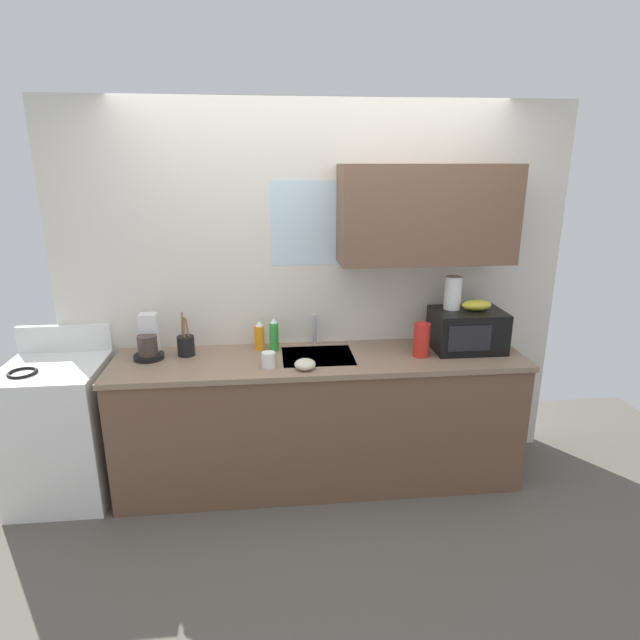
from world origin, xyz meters
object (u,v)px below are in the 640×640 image
at_px(dish_soap_bottle_orange, 259,336).
at_px(stove_range, 61,431).
at_px(utensil_crock, 186,345).
at_px(banana_bunch, 477,305).
at_px(cereal_canister, 422,340).
at_px(microwave, 467,330).
at_px(small_bowl, 305,364).
at_px(dish_soap_bottle_green, 274,335).
at_px(paper_towel_roll, 453,293).
at_px(mug_white, 269,360).
at_px(coffee_maker, 149,342).

bearing_deg(dish_soap_bottle_orange, stove_range, -172.00).
bearing_deg(stove_range, utensil_crock, 8.17).
bearing_deg(utensil_crock, banana_bunch, -2.09).
bearing_deg(cereal_canister, banana_bunch, 14.38).
bearing_deg(microwave, banana_bunch, 1.77).
relative_size(banana_bunch, cereal_canister, 0.91).
height_order(dish_soap_bottle_orange, small_bowl, dish_soap_bottle_orange).
distance_m(dish_soap_bottle_green, dish_soap_bottle_orange, 0.10).
bearing_deg(dish_soap_bottle_green, paper_towel_roll, -2.95).
xyz_separation_m(dish_soap_bottle_green, dish_soap_bottle_orange, (-0.10, 0.02, -0.01)).
height_order(stove_range, paper_towel_roll, paper_towel_roll).
relative_size(microwave, utensil_crock, 1.56).
bearing_deg(dish_soap_bottle_orange, paper_towel_roll, -3.75).
height_order(dish_soap_bottle_green, cereal_canister, dish_soap_bottle_green).
relative_size(dish_soap_bottle_green, utensil_crock, 0.76).
distance_m(microwave, small_bowl, 1.14).
bearing_deg(banana_bunch, cereal_canister, -165.62).
xyz_separation_m(paper_towel_roll, mug_white, (-1.23, -0.24, -0.33)).
xyz_separation_m(stove_range, cereal_canister, (2.33, -0.05, 0.55)).
bearing_deg(banana_bunch, mug_white, -172.14).
height_order(paper_towel_roll, small_bowl, paper_towel_roll).
distance_m(paper_towel_roll, mug_white, 1.29).
height_order(banana_bunch, cereal_canister, banana_bunch).
xyz_separation_m(paper_towel_roll, cereal_canister, (-0.24, -0.15, -0.27)).
relative_size(coffee_maker, mug_white, 2.95).
distance_m(cereal_canister, utensil_crock, 1.53).
bearing_deg(dish_soap_bottle_green, utensil_crock, -175.87).
bearing_deg(coffee_maker, mug_white, -18.04).
height_order(banana_bunch, dish_soap_bottle_orange, banana_bunch).
height_order(microwave, cereal_canister, microwave).
distance_m(stove_range, mug_white, 1.44).
bearing_deg(cereal_canister, coffee_maker, 174.83).
height_order(dish_soap_bottle_green, dish_soap_bottle_orange, dish_soap_bottle_green).
height_order(stove_range, dish_soap_bottle_green, dish_soap_bottle_green).
bearing_deg(stove_range, small_bowl, -7.42).
bearing_deg(small_bowl, stove_range, 172.58).
bearing_deg(dish_soap_bottle_orange, cereal_canister, -12.65).
relative_size(stove_range, microwave, 2.35).
relative_size(dish_soap_bottle_green, small_bowl, 1.73).
relative_size(coffee_maker, dish_soap_bottle_green, 1.24).
distance_m(banana_bunch, paper_towel_roll, 0.18).
xyz_separation_m(stove_range, banana_bunch, (2.72, 0.05, 0.75)).
bearing_deg(utensil_crock, microwave, -2.20).
height_order(stove_range, small_bowl, stove_range).
bearing_deg(paper_towel_roll, mug_white, -168.93).
distance_m(paper_towel_roll, dish_soap_bottle_orange, 1.32).
height_order(dish_soap_bottle_orange, mug_white, dish_soap_bottle_orange).
distance_m(paper_towel_roll, utensil_crock, 1.79).
height_order(microwave, banana_bunch, banana_bunch).
bearing_deg(banana_bunch, microwave, -178.23).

